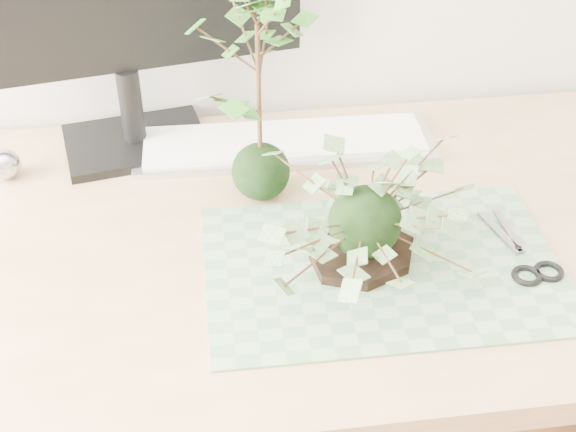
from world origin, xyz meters
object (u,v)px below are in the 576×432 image
Objects in this scene: desk at (341,274)px; keyboard at (284,143)px; ivy_kokedama at (367,193)px; maple_kokedama at (258,39)px.

keyboard is (-0.06, 0.23, 0.10)m from desk.
ivy_kokedama is 0.25m from maple_kokedama.
desk is 0.26m from keyboard.
ivy_kokedama is (0.01, -0.07, 0.20)m from desk.
desk is 4.80× the size of ivy_kokedama.
desk is at bearing -74.51° from keyboard.
maple_kokedama reaches higher than keyboard.
ivy_kokedama is at bearing -81.18° from desk.
desk is 4.37× the size of maple_kokedama.
desk is 0.22m from ivy_kokedama.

